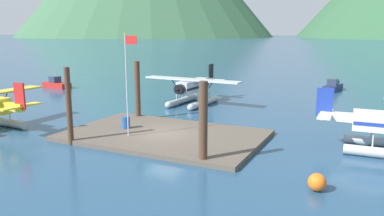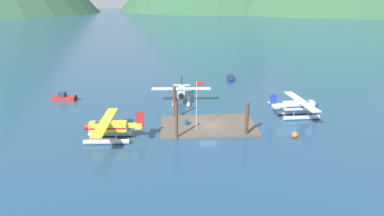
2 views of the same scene
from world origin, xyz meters
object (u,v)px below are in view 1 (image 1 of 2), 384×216
seaplane_silver_bow_left (193,89)px  boat_navy_open_north (333,87)px  flagpole (128,74)px  fuel_drum (126,122)px  mooring_buoy (317,182)px  boat_red_open_west (56,84)px

seaplane_silver_bow_left → boat_navy_open_north: seaplane_silver_bow_left is taller
flagpole → seaplane_silver_bow_left: flagpole is taller
fuel_drum → mooring_buoy: size_ratio=1.02×
flagpole → boat_red_open_west: bearing=144.9°
flagpole → boat_navy_open_north: bearing=71.1°
fuel_drum → boat_navy_open_north: (11.65, 27.96, -0.25)m
mooring_buoy → seaplane_silver_bow_left: seaplane_silver_bow_left is taller
mooring_buoy → seaplane_silver_bow_left: size_ratio=0.08×
seaplane_silver_bow_left → mooring_buoy: bearing=-49.0°
boat_navy_open_north → boat_red_open_west: 35.94m
mooring_buoy → seaplane_silver_bow_left: (-14.55, 16.73, 1.15)m
flagpole → seaplane_silver_bow_left: size_ratio=0.67×
flagpole → fuel_drum: flagpole is taller
mooring_buoy → boat_red_open_west: 41.02m
mooring_buoy → boat_red_open_west: bearing=151.6°
mooring_buoy → boat_navy_open_north: bearing=94.7°
flagpole → seaplane_silver_bow_left: bearing=97.1°
flagpole → boat_navy_open_north: size_ratio=1.44×
seaplane_silver_bow_left → boat_navy_open_north: bearing=53.6°
mooring_buoy → boat_red_open_west: boat_red_open_west is taller
fuel_drum → mooring_buoy: 15.16m
flagpole → mooring_buoy: size_ratio=8.11×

